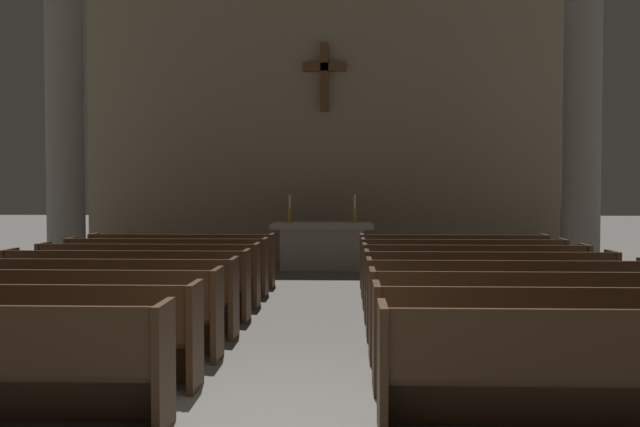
# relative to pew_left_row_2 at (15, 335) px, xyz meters

# --- Properties ---
(pew_left_row_2) EXTENTS (3.27, 0.50, 0.95)m
(pew_left_row_2) POSITION_rel_pew_left_row_2_xyz_m (0.00, 0.00, 0.00)
(pew_left_row_2) COLOR #422B19
(pew_left_row_2) RESTS_ON ground
(pew_left_row_3) EXTENTS (3.27, 0.50, 0.95)m
(pew_left_row_3) POSITION_rel_pew_left_row_2_xyz_m (0.00, 1.11, 0.00)
(pew_left_row_3) COLOR #422B19
(pew_left_row_3) RESTS_ON ground
(pew_left_row_4) EXTENTS (3.27, 0.50, 0.95)m
(pew_left_row_4) POSITION_rel_pew_left_row_2_xyz_m (0.00, 2.22, 0.00)
(pew_left_row_4) COLOR #422B19
(pew_left_row_4) RESTS_ON ground
(pew_left_row_5) EXTENTS (3.27, 0.50, 0.95)m
(pew_left_row_5) POSITION_rel_pew_left_row_2_xyz_m (0.00, 3.33, 0.00)
(pew_left_row_5) COLOR #422B19
(pew_left_row_5) RESTS_ON ground
(pew_left_row_6) EXTENTS (3.27, 0.50, 0.95)m
(pew_left_row_6) POSITION_rel_pew_left_row_2_xyz_m (0.00, 4.44, 0.00)
(pew_left_row_6) COLOR #422B19
(pew_left_row_6) RESTS_ON ground
(pew_left_row_7) EXTENTS (3.27, 0.50, 0.95)m
(pew_left_row_7) POSITION_rel_pew_left_row_2_xyz_m (0.00, 5.55, 0.00)
(pew_left_row_7) COLOR #422B19
(pew_left_row_7) RESTS_ON ground
(pew_left_row_8) EXTENTS (3.27, 0.50, 0.95)m
(pew_left_row_8) POSITION_rel_pew_left_row_2_xyz_m (0.00, 6.66, 0.00)
(pew_left_row_8) COLOR #422B19
(pew_left_row_8) RESTS_ON ground
(pew_right_row_1) EXTENTS (3.27, 0.50, 0.95)m
(pew_right_row_1) POSITION_rel_pew_left_row_2_xyz_m (4.81, -1.11, 0.00)
(pew_right_row_1) COLOR #422B19
(pew_right_row_1) RESTS_ON ground
(pew_right_row_2) EXTENTS (3.27, 0.50, 0.95)m
(pew_right_row_2) POSITION_rel_pew_left_row_2_xyz_m (4.81, 0.00, 0.00)
(pew_right_row_2) COLOR #422B19
(pew_right_row_2) RESTS_ON ground
(pew_right_row_3) EXTENTS (3.27, 0.50, 0.95)m
(pew_right_row_3) POSITION_rel_pew_left_row_2_xyz_m (4.81, 1.11, 0.00)
(pew_right_row_3) COLOR #422B19
(pew_right_row_3) RESTS_ON ground
(pew_right_row_4) EXTENTS (3.27, 0.50, 0.95)m
(pew_right_row_4) POSITION_rel_pew_left_row_2_xyz_m (4.81, 2.22, 0.00)
(pew_right_row_4) COLOR #422B19
(pew_right_row_4) RESTS_ON ground
(pew_right_row_5) EXTENTS (3.27, 0.50, 0.95)m
(pew_right_row_5) POSITION_rel_pew_left_row_2_xyz_m (4.81, 3.33, 0.00)
(pew_right_row_5) COLOR #422B19
(pew_right_row_5) RESTS_ON ground
(pew_right_row_6) EXTENTS (3.27, 0.50, 0.95)m
(pew_right_row_6) POSITION_rel_pew_left_row_2_xyz_m (4.81, 4.44, 0.00)
(pew_right_row_6) COLOR #422B19
(pew_right_row_6) RESTS_ON ground
(pew_right_row_7) EXTENTS (3.27, 0.50, 0.95)m
(pew_right_row_7) POSITION_rel_pew_left_row_2_xyz_m (4.81, 5.55, 0.00)
(pew_right_row_7) COLOR #422B19
(pew_right_row_7) RESTS_ON ground
(pew_right_row_8) EXTENTS (3.27, 0.50, 0.95)m
(pew_right_row_8) POSITION_rel_pew_left_row_2_xyz_m (4.81, 6.66, 0.00)
(pew_right_row_8) COLOR #422B19
(pew_right_row_8) RESTS_ON ground
(column_left_second) EXTENTS (1.11, 1.11, 7.17)m
(column_left_second) POSITION_rel_pew_left_row_2_xyz_m (-2.68, 8.17, 3.02)
(column_left_second) COLOR gray
(column_left_second) RESTS_ON ground
(column_right_second) EXTENTS (1.11, 1.11, 7.17)m
(column_right_second) POSITION_rel_pew_left_row_2_xyz_m (7.49, 8.17, 3.02)
(column_right_second) COLOR gray
(column_right_second) RESTS_ON ground
(altar) EXTENTS (2.20, 0.90, 1.01)m
(altar) POSITION_rel_pew_left_row_2_xyz_m (2.40, 9.44, 0.06)
(altar) COLOR #A8A399
(altar) RESTS_ON ground
(candlestick_left) EXTENTS (0.16, 0.16, 0.61)m
(candlestick_left) POSITION_rel_pew_left_row_2_xyz_m (1.70, 9.44, 0.72)
(candlestick_left) COLOR #B79338
(candlestick_left) RESTS_ON altar
(candlestick_right) EXTENTS (0.16, 0.16, 0.61)m
(candlestick_right) POSITION_rel_pew_left_row_2_xyz_m (3.10, 9.44, 0.72)
(candlestick_right) COLOR #B79338
(candlestick_right) RESTS_ON altar
(apse_with_cross) EXTENTS (11.36, 0.44, 7.90)m
(apse_with_cross) POSITION_rel_pew_left_row_2_xyz_m (2.40, 11.24, 3.48)
(apse_with_cross) COLOR gray
(apse_with_cross) RESTS_ON ground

